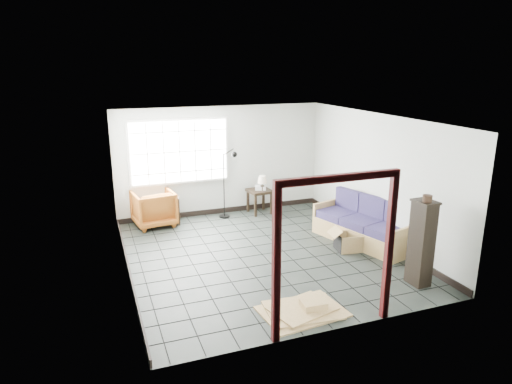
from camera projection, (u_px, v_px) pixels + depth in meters
name	position (u px, v px, depth m)	size (l,w,h in m)	color
ground	(262.00, 254.00, 8.78)	(5.50, 5.50, 0.00)	black
room_shell	(262.00, 169.00, 8.35)	(5.02, 5.52, 2.61)	silver
window_panel	(179.00, 152.00, 10.45)	(2.32, 0.08, 1.52)	silver
doorway_trim	(336.00, 235.00, 5.97)	(1.80, 0.08, 2.20)	#370C0D
futon_sofa	(365.00, 226.00, 9.32)	(1.37, 2.26, 0.94)	#AC844D
armchair	(153.00, 206.00, 10.26)	(0.86, 0.81, 0.89)	#8E4A14
side_table	(260.00, 194.00, 11.10)	(0.59, 0.59, 0.59)	black
table_lamp	(262.00, 180.00, 10.96)	(0.30, 0.30, 0.36)	black
projector	(260.00, 188.00, 11.07)	(0.31, 0.28, 0.09)	silver
floor_lamp	(229.00, 181.00, 10.71)	(0.48, 0.30, 1.65)	black
console_shelf	(162.00, 211.00, 10.35)	(0.86, 0.46, 0.63)	black
tall_shelf	(421.00, 242.00, 7.42)	(0.32, 0.41, 1.45)	black
pot	(427.00, 199.00, 7.14)	(0.18, 0.18, 0.11)	black
open_box	(349.00, 242.00, 8.96)	(0.86, 0.50, 0.46)	olive
cardboard_pile	(304.00, 309.00, 6.73)	(1.28, 0.97, 0.18)	olive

